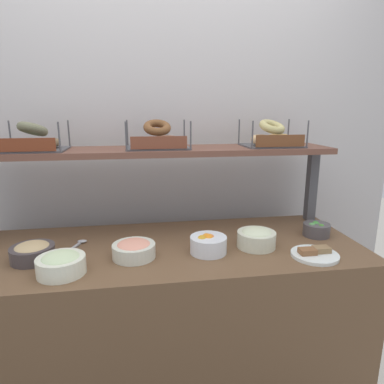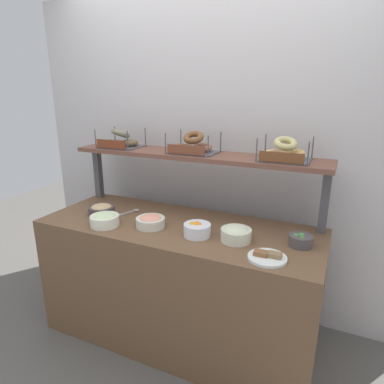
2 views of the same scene
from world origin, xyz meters
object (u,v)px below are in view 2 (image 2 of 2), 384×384
Objects in this scene: bowl_lox_spread at (151,221)px; bowl_scallion_spread at (105,219)px; bagel_basket_plain at (284,153)px; serving_spoon_near_plate at (132,211)px; bowl_fruit_salad at (197,229)px; serving_plate_white at (267,257)px; bowl_potato_salad at (236,234)px; bowl_hummus at (102,210)px; bowl_veggie_mix at (301,240)px; bagel_basket_poppy at (121,141)px; bagel_basket_cinnamon_raisin at (193,146)px.

bowl_lox_spread is 0.30m from bowl_scallion_spread.
serving_spoon_near_plate is at bearing -169.09° from bagel_basket_plain.
bowl_fruit_salad reaches higher than serving_plate_white.
serving_plate_white is at bearing -8.49° from bowl_lox_spread.
bowl_fruit_salad is 0.24m from bowl_potato_salad.
bowl_veggie_mix is at bearing 3.47° from bowl_hummus.
bowl_scallion_spread is at bearing -170.80° from bowl_potato_salad.
bowl_potato_salad reaches higher than bowl_scallion_spread.
bowl_scallion_spread is at bearing -169.99° from bowl_fruit_salad.
bowl_veggie_mix is 0.27m from serving_plate_white.
serving_spoon_near_plate is at bearing 177.50° from bowl_veggie_mix.
serving_spoon_near_plate is at bearing 147.20° from bowl_lox_spread.
bagel_basket_plain is at bearing 26.03° from bowl_lox_spread.
bowl_potato_salad is (0.23, 0.03, 0.00)m from bowl_fruit_salad.
bowl_veggie_mix is 0.60m from bowl_fruit_salad.
bagel_basket_poppy reaches higher than bowl_lox_spread.
serving_spoon_near_plate is (-1.04, 0.29, -0.00)m from serving_plate_white.
bowl_fruit_salad is 0.54× the size of bagel_basket_plain.
bowl_veggie_mix is 0.71× the size of bowl_scallion_spread.
bowl_potato_salad is 0.88× the size of serving_plate_white.
bowl_hummus is 1.29m from bagel_basket_plain.
bowl_hummus is at bearing 134.86° from bowl_scallion_spread.
bowl_veggie_mix is 0.93m from bagel_basket_cinnamon_raisin.
bagel_basket_poppy is (-1.02, 0.33, 0.43)m from bowl_potato_salad.
bowl_fruit_salad is 0.80× the size of serving_plate_white.
serving_spoon_near_plate is (-0.26, 0.17, -0.03)m from bowl_lox_spread.
bagel_basket_cinnamon_raisin is (0.41, 0.47, 0.43)m from bowl_scallion_spread.
bagel_basket_cinnamon_raisin reaches higher than bowl_fruit_salad.
bagel_basket_cinnamon_raisin is (0.59, 0.01, 0.00)m from bagel_basket_poppy.
bowl_fruit_salad is 0.47m from serving_plate_white.
bagel_basket_cinnamon_raisin is (0.56, 0.33, 0.44)m from bowl_hummus.
bowl_fruit_salad is at bearing -172.89° from bowl_potato_salad.
bowl_veggie_mix is at bearing 14.52° from bowl_potato_salad.
bowl_potato_salad is 1.07× the size of serving_spoon_near_plate.
bowl_potato_salad is at bearing 7.11° from bowl_fruit_salad.
bowl_scallion_spread is 0.61× the size of bagel_basket_plain.
bowl_scallion_spread is at bearing -130.97° from bagel_basket_cinnamon_raisin.
bagel_basket_plain reaches higher than bowl_hummus.
serving_plate_white is (0.78, -0.12, -0.03)m from bowl_lox_spread.
bowl_hummus is (-1.34, -0.08, 0.00)m from bowl_veggie_mix.
bowl_lox_spread is 0.73m from bagel_basket_poppy.
serving_plate_white is at bearing -119.67° from bowl_veggie_mix.
bowl_fruit_salad is at bearing -0.26° from bowl_lox_spread.
bowl_veggie_mix is 0.71× the size of bowl_lox_spread.
serving_plate_white is (1.06, -0.01, -0.03)m from bowl_scallion_spread.
serving_plate_white is at bearing -20.81° from bagel_basket_poppy.
bagel_basket_cinnamon_raisin is at bearing 118.00° from bowl_fruit_salad.
bowl_scallion_spread is (-0.61, -0.11, 0.00)m from bowl_fruit_salad.
bowl_fruit_salad is at bearing -62.00° from bagel_basket_cinnamon_raisin.
bagel_basket_cinnamon_raisin reaches higher than bowl_scallion_spread.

